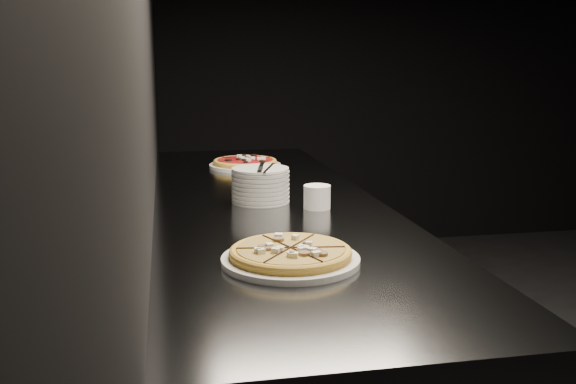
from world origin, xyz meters
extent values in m
cube|color=black|center=(-2.50, 0.00, 1.40)|extent=(0.02, 5.00, 2.80)
cube|color=black|center=(0.00, 2.50, 1.40)|extent=(5.00, 0.02, 2.80)
cube|color=#5C5E63|center=(-2.13, 0.00, 0.45)|extent=(0.70, 2.40, 0.90)
cube|color=#5C5E63|center=(-2.13, 0.00, 0.91)|extent=(0.74, 2.44, 0.02)
cylinder|color=silver|center=(-2.18, -0.69, 0.93)|extent=(0.32, 0.32, 0.02)
cylinder|color=gold|center=(-2.18, -0.69, 0.94)|extent=(0.32, 0.32, 0.01)
torus|color=gold|center=(-2.18, -0.69, 0.95)|extent=(0.32, 0.32, 0.02)
cylinder|color=gold|center=(-2.18, -0.69, 0.95)|extent=(0.28, 0.28, 0.01)
cylinder|color=silver|center=(-2.12, 0.67, 0.93)|extent=(0.31, 0.31, 0.01)
cylinder|color=gold|center=(-2.12, 0.67, 0.94)|extent=(0.35, 0.35, 0.01)
torus|color=gold|center=(-2.12, 0.67, 0.95)|extent=(0.36, 0.36, 0.02)
cylinder|color=maroon|center=(-2.12, 0.67, 0.95)|extent=(0.31, 0.31, 0.01)
cylinder|color=silver|center=(-2.15, -0.02, 0.93)|extent=(0.19, 0.19, 0.01)
cylinder|color=silver|center=(-2.15, -0.02, 0.94)|extent=(0.19, 0.19, 0.01)
cylinder|color=silver|center=(-2.15, -0.02, 0.96)|extent=(0.19, 0.19, 0.01)
cylinder|color=silver|center=(-2.15, -0.02, 0.97)|extent=(0.19, 0.19, 0.01)
cylinder|color=silver|center=(-2.15, -0.02, 0.98)|extent=(0.19, 0.19, 0.01)
cylinder|color=silver|center=(-2.15, -0.02, 1.00)|extent=(0.19, 0.19, 0.01)
cylinder|color=silver|center=(-2.15, -0.02, 1.01)|extent=(0.19, 0.19, 0.01)
cylinder|color=silver|center=(-2.15, -0.02, 1.03)|extent=(0.19, 0.19, 0.01)
cube|color=silver|center=(-2.14, 0.02, 1.03)|extent=(0.04, 0.12, 0.00)
cube|color=black|center=(-2.16, -0.07, 1.04)|extent=(0.03, 0.08, 0.01)
cube|color=silver|center=(-2.12, -0.03, 1.03)|extent=(0.10, 0.17, 0.00)
cylinder|color=silver|center=(-1.99, -0.16, 0.96)|extent=(0.08, 0.08, 0.07)
cylinder|color=black|center=(-1.99, -0.16, 0.99)|extent=(0.07, 0.07, 0.01)
camera|label=1|loc=(-2.46, -2.08, 1.38)|focal=40.00mm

